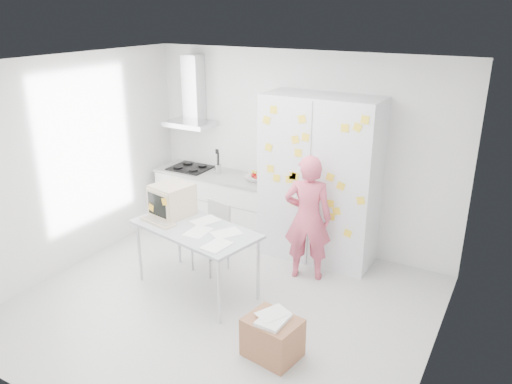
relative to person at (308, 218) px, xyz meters
The scene contains 10 objects.
floor 1.47m from the person, 116.59° to the right, with size 4.50×4.00×0.02m, color silver.
walls 0.87m from the person, 145.38° to the right, with size 4.52×4.01×2.70m.
ceiling 2.26m from the person, 116.59° to the right, with size 4.50×4.00×0.02m, color white.
counter_run 1.88m from the person, 161.06° to the left, with size 1.84×0.63×1.28m.
range_hood 2.59m from the person, 161.51° to the left, with size 0.70×0.48×1.01m.
tall_cabinet 0.66m from the person, 99.92° to the left, with size 1.50×0.68×2.20m.
person is the anchor object (origin of this frame).
desk 1.55m from the person, 147.45° to the right, with size 1.64×1.05×1.21m.
chair 1.23m from the person, 160.94° to the right, with size 0.48×0.48×0.89m.
cardboard_box 1.71m from the person, 77.65° to the right, with size 0.57×0.49×0.45m.
Camera 1 is at (2.74, -4.07, 3.22)m, focal length 35.00 mm.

